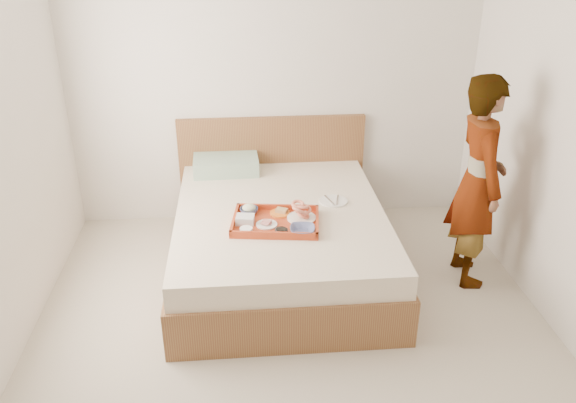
# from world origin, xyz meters

# --- Properties ---
(ground) EXTENTS (3.50, 4.00, 0.01)m
(ground) POSITION_xyz_m (0.00, 0.00, 0.00)
(ground) COLOR #BBB29E
(ground) RESTS_ON ground
(wall_back) EXTENTS (3.50, 0.01, 2.60)m
(wall_back) POSITION_xyz_m (0.00, 2.00, 1.30)
(wall_back) COLOR silver
(wall_back) RESTS_ON ground
(bed) EXTENTS (1.65, 2.00, 0.53)m
(bed) POSITION_xyz_m (-0.03, 1.00, 0.27)
(bed) COLOR brown
(bed) RESTS_ON ground
(headboard) EXTENTS (1.65, 0.06, 0.95)m
(headboard) POSITION_xyz_m (-0.03, 1.97, 0.47)
(headboard) COLOR brown
(headboard) RESTS_ON ground
(pillow) EXTENTS (0.56, 0.39, 0.13)m
(pillow) POSITION_xyz_m (-0.43, 1.80, 0.60)
(pillow) COLOR #94B79A
(pillow) RESTS_ON bed
(tray) EXTENTS (0.67, 0.52, 0.06)m
(tray) POSITION_xyz_m (-0.08, 0.78, 0.56)
(tray) COLOR #AB3E12
(tray) RESTS_ON bed
(prawn_plate) EXTENTS (0.24, 0.24, 0.01)m
(prawn_plate) POSITION_xyz_m (0.12, 0.82, 0.55)
(prawn_plate) COLOR white
(prawn_plate) RESTS_ON tray
(navy_bowl_big) EXTENTS (0.19, 0.19, 0.04)m
(navy_bowl_big) POSITION_xyz_m (0.10, 0.61, 0.57)
(navy_bowl_big) COLOR navy
(navy_bowl_big) RESTS_ON tray
(sauce_dish) EXTENTS (0.10, 0.10, 0.03)m
(sauce_dish) POSITION_xyz_m (-0.05, 0.61, 0.56)
(sauce_dish) COLOR black
(sauce_dish) RESTS_ON tray
(meat_plate) EXTENTS (0.17, 0.17, 0.01)m
(meat_plate) POSITION_xyz_m (-0.14, 0.74, 0.55)
(meat_plate) COLOR white
(meat_plate) RESTS_ON tray
(bread_plate) EXTENTS (0.17, 0.17, 0.01)m
(bread_plate) POSITION_xyz_m (-0.03, 0.91, 0.55)
(bread_plate) COLOR orange
(bread_plate) RESTS_ON tray
(salad_bowl) EXTENTS (0.15, 0.15, 0.04)m
(salad_bowl) POSITION_xyz_m (-0.26, 0.94, 0.57)
(salad_bowl) COLOR navy
(salad_bowl) RESTS_ON tray
(plastic_tub) EXTENTS (0.14, 0.12, 0.06)m
(plastic_tub) POSITION_xyz_m (-0.29, 0.79, 0.57)
(plastic_tub) COLOR silver
(plastic_tub) RESTS_ON tray
(cheese_round) EXTENTS (0.10, 0.10, 0.03)m
(cheese_round) POSITION_xyz_m (-0.29, 0.65, 0.56)
(cheese_round) COLOR white
(cheese_round) RESTS_ON tray
(dinner_plate) EXTENTS (0.23, 0.23, 0.01)m
(dinner_plate) POSITION_xyz_m (0.39, 1.11, 0.54)
(dinner_plate) COLOR white
(dinner_plate) RESTS_ON bed
(person) EXTENTS (0.41, 0.59, 1.58)m
(person) POSITION_xyz_m (1.39, 0.81, 0.79)
(person) COLOR #ECE5CE
(person) RESTS_ON ground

